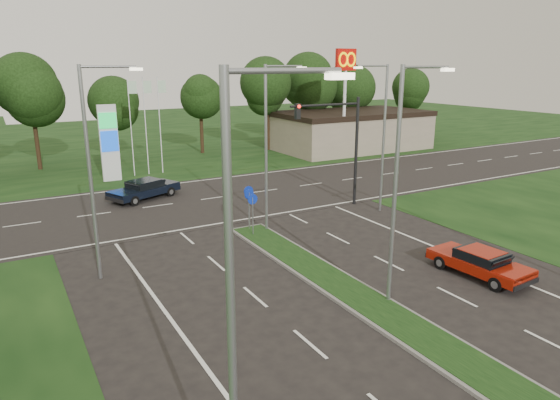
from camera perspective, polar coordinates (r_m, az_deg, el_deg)
ground at (r=16.45m, az=24.84°, el=-19.50°), size 160.00×160.00×0.00m
verge_far at (r=64.01m, az=-19.12°, el=6.37°), size 160.00×50.00×0.02m
cross_road at (r=34.59m, az=-9.01°, el=0.00°), size 160.00×12.00×0.02m
median_kerb at (r=18.54m, az=14.57°, el=-14.10°), size 2.00×26.00×0.12m
commercial_building at (r=55.29m, az=8.08°, el=7.86°), size 16.00×9.00×4.00m
streetlight_median_near at (r=18.78m, az=13.56°, el=2.78°), size 2.53×0.22×9.00m
streetlight_median_far at (r=26.80m, az=-1.23°, el=6.86°), size 2.53×0.22×9.00m
streetlight_left_near at (r=8.94m, az=-4.49°, el=-10.84°), size 2.53×0.22×9.00m
streetlight_left_far at (r=21.90m, az=-20.49°, el=3.99°), size 2.53×0.22×9.00m
streetlight_right_far at (r=31.26m, az=11.54°, el=7.77°), size 2.53×0.22×9.00m
traffic_signal at (r=31.85m, az=6.92°, el=7.32°), size 5.10×0.42×7.00m
median_signs at (r=27.40m, az=-3.43°, el=-0.18°), size 1.16×1.76×2.38m
gas_pylon at (r=41.50m, az=-18.67°, el=6.44°), size 5.80×1.26×8.00m
mcdonalds_sign at (r=49.22m, az=7.50°, el=13.98°), size 2.20×0.47×10.40m
treeline_far at (r=48.71m, az=-16.16°, el=12.15°), size 6.00×6.00×9.90m
red_sedan at (r=23.64m, az=21.85°, el=-6.59°), size 2.05×4.46×1.20m
navy_sedan at (r=35.50m, az=-15.25°, el=1.23°), size 5.19×3.71×1.32m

